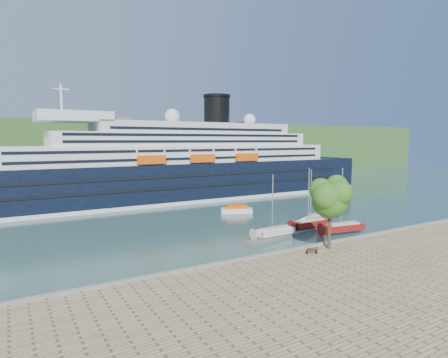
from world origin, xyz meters
TOP-DOWN VIEW (x-y plane):
  - ground at (0.00, 0.00)m, footprint 400.00×400.00m
  - far_hillside at (0.00, 145.00)m, footprint 400.00×50.00m
  - quay_coping at (0.00, -0.20)m, footprint 220.00×0.50m
  - cruise_ship at (-0.29, 53.01)m, footprint 124.77×19.12m
  - park_bench at (-4.37, -2.72)m, footprint 1.70×1.11m
  - promenade_tree at (-0.65, -2.08)m, footprint 6.51×6.51m
  - floating_pontoon at (1.23, 9.04)m, footprint 17.48×5.71m
  - sailboat_white_near at (-1.12, 9.08)m, footprint 7.56×2.11m
  - sailboat_red at (7.87, 10.55)m, footprint 8.05×2.40m
  - sailboat_white_far at (10.46, 13.08)m, footprint 7.67×5.53m
  - tender_launch at (4.43, 29.44)m, footprint 7.05×4.86m
  - sailboat_extra at (10.47, 5.42)m, footprint 8.41×3.42m

SIDE VIEW (x-z plane):
  - ground at x=0.00m, z-range 0.00..0.00m
  - floating_pontoon at x=1.23m, z-range 0.00..0.39m
  - tender_launch at x=4.43m, z-range 0.00..1.85m
  - quay_coping at x=0.00m, z-range 1.00..1.30m
  - park_bench at x=-4.37m, z-range 1.00..2.01m
  - sailboat_white_near at x=-1.12m, z-range 0.00..9.76m
  - sailboat_white_far at x=10.46m, z-range 0.00..9.81m
  - sailboat_red at x=7.87m, z-range 0.00..10.33m
  - sailboat_extra at x=10.47m, z-range 0.00..10.55m
  - promenade_tree at x=-0.65m, z-range 1.00..11.77m
  - far_hillside at x=0.00m, z-range 0.00..24.00m
  - cruise_ship at x=-0.29m, z-range 0.00..27.99m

